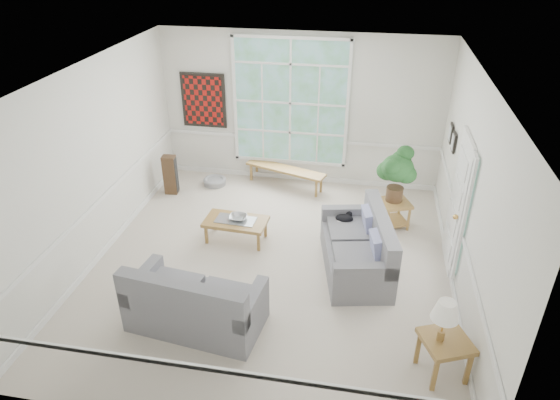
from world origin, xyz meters
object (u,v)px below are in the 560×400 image
object	(u,v)px
coffee_table	(236,230)
side_table	(443,356)
end_table	(394,214)
loveseat_right	(356,244)
loveseat_front	(195,296)

from	to	relation	value
coffee_table	side_table	xyz separation A→B (m)	(3.11, -2.33, 0.07)
coffee_table	end_table	xyz separation A→B (m)	(2.60, 0.93, 0.05)
loveseat_right	side_table	world-z (taller)	loveseat_right
coffee_table	side_table	size ratio (longest dim) A/B	1.93
loveseat_front	end_table	xyz separation A→B (m)	(2.60, 2.97, -0.22)
end_table	side_table	world-z (taller)	side_table
coffee_table	side_table	distance (m)	3.89
side_table	coffee_table	bearing A→B (deg)	143.18
loveseat_right	end_table	xyz separation A→B (m)	(0.60, 1.39, -0.23)
side_table	loveseat_front	bearing A→B (deg)	174.65
loveseat_right	end_table	world-z (taller)	loveseat_right
loveseat_front	end_table	distance (m)	3.95
end_table	side_table	size ratio (longest dim) A/B	0.91
loveseat_front	coffee_table	distance (m)	2.06
coffee_table	end_table	bearing A→B (deg)	23.01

